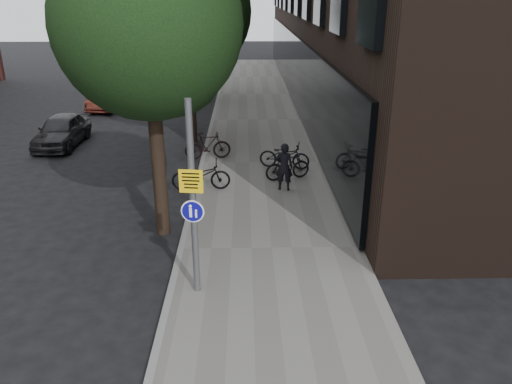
{
  "coord_description": "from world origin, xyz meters",
  "views": [
    {
      "loc": [
        -0.39,
        -7.59,
        6.01
      ],
      "look_at": [
        -0.16,
        2.37,
        2.0
      ],
      "focal_mm": 35.0,
      "sensor_mm": 36.0,
      "label": 1
    }
  ],
  "objects_px": {
    "pedestrian": "(284,167)",
    "parked_bike_facade_near": "(284,155)",
    "signpost": "(193,200)",
    "parked_car_near": "(62,130)"
  },
  "relations": [
    {
      "from": "pedestrian",
      "to": "parked_bike_facade_near",
      "type": "distance_m",
      "value": 2.12
    },
    {
      "from": "pedestrian",
      "to": "parked_bike_facade_near",
      "type": "bearing_deg",
      "value": -82.91
    },
    {
      "from": "signpost",
      "to": "pedestrian",
      "type": "relative_size",
      "value": 2.66
    },
    {
      "from": "pedestrian",
      "to": "parked_car_near",
      "type": "height_order",
      "value": "pedestrian"
    },
    {
      "from": "parked_car_near",
      "to": "parked_bike_facade_near",
      "type": "bearing_deg",
      "value": -19.43
    },
    {
      "from": "parked_bike_facade_near",
      "to": "parked_car_near",
      "type": "xyz_separation_m",
      "value": [
        -9.02,
        3.44,
        0.06
      ]
    },
    {
      "from": "pedestrian",
      "to": "parked_bike_facade_near",
      "type": "xyz_separation_m",
      "value": [
        0.17,
        2.1,
        -0.29
      ]
    },
    {
      "from": "signpost",
      "to": "pedestrian",
      "type": "bearing_deg",
      "value": 75.75
    },
    {
      "from": "signpost",
      "to": "parked_bike_facade_near",
      "type": "bearing_deg",
      "value": 80.0
    },
    {
      "from": "pedestrian",
      "to": "parked_car_near",
      "type": "xyz_separation_m",
      "value": [
        -8.85,
        5.54,
        -0.24
      ]
    }
  ]
}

